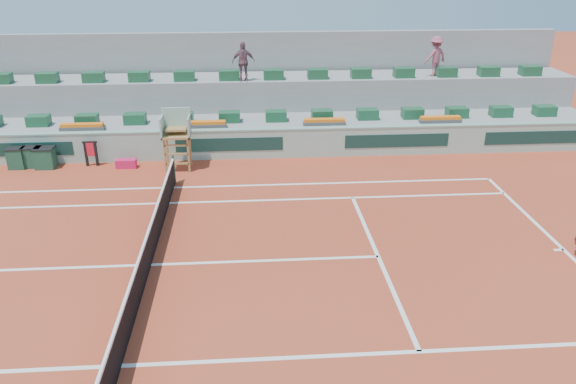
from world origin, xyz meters
name	(u,v)px	position (x,y,z in m)	size (l,w,h in m)	color
ground	(151,265)	(0.00, 0.00, 0.00)	(90.00, 90.00, 0.00)	#A53720
seating_tier_lower	(186,130)	(0.00, 10.70, 0.60)	(36.00, 4.00, 1.20)	#969694
seating_tier_upper	(188,105)	(0.00, 12.30, 1.30)	(36.00, 2.40, 2.60)	#969694
stadium_back_wall	(190,79)	(0.00, 13.90, 2.20)	(36.00, 0.40, 4.40)	#969694
player_bag	(126,164)	(-2.11, 7.68, 0.18)	(0.79, 0.35, 0.35)	#DB1C59
spectator_mid	(243,62)	(2.66, 11.41, 3.46)	(1.01, 0.42, 1.73)	#79505D
spectator_right	(435,56)	(11.48, 11.92, 3.50)	(1.17, 0.67, 1.81)	#A35161
court_lines	(151,265)	(0.00, 0.00, 0.01)	(23.89, 11.09, 0.01)	white
tennis_net	(149,248)	(0.00, 0.00, 0.53)	(0.10, 11.97, 1.10)	black
advertising_hoarding	(181,145)	(0.02, 8.50, 0.63)	(36.00, 0.34, 1.26)	#94BAA6
umpire_chair	(176,131)	(0.00, 7.50, 1.54)	(1.10, 0.90, 2.40)	olive
seat_row_lower	(183,118)	(0.00, 9.80, 1.42)	(32.90, 0.60, 0.44)	#1A502F
seat_row_upper	(184,76)	(0.00, 11.70, 2.82)	(32.90, 0.60, 0.44)	#1A502F
flower_planters	(144,126)	(-1.50, 9.00, 1.33)	(26.80, 0.36, 0.28)	#505050
drink_cooler_a	(45,158)	(-5.31, 7.92, 0.42)	(0.77, 0.66, 0.84)	#184A33
drink_cooler_b	(33,156)	(-5.83, 8.10, 0.42)	(0.76, 0.65, 0.84)	#184A33
drink_cooler_c	(17,158)	(-6.42, 7.96, 0.42)	(0.66, 0.57, 0.84)	#184A33
towel_rack	(91,152)	(-3.52, 8.01, 0.60)	(0.58, 0.10, 1.03)	black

